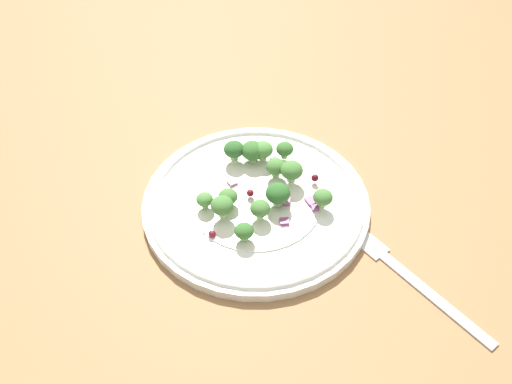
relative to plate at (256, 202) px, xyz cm
name	(u,v)px	position (x,y,z in cm)	size (l,w,h in cm)	color
ground_plane	(284,216)	(-2.79, 2.05, -1.86)	(180.00, 180.00, 2.00)	olive
plate	(256,202)	(0.00, 0.00, 0.00)	(27.70, 27.70, 1.70)	white
dressing_pool	(256,200)	(0.00, 0.00, 0.44)	(16.06, 16.06, 0.20)	white
broccoli_floret_0	(244,231)	(4.10, 4.94, 1.98)	(2.21, 2.21, 2.24)	#8EB77A
broccoli_floret_1	(279,195)	(-1.85, 2.27, 2.54)	(2.93, 2.93, 2.97)	#8EB77A
broccoli_floret_2	(276,167)	(-3.98, -2.27, 2.34)	(2.45, 2.45, 2.48)	#8EB77A
broccoli_floret_3	(234,150)	(-0.71, -7.39, 2.49)	(2.64, 2.64, 2.67)	#9EC684
broccoli_floret_4	(263,150)	(-4.00, -5.73, 2.39)	(2.57, 2.57, 2.60)	#ADD18E
broccoli_floret_5	(228,197)	(3.37, -0.73, 1.95)	(2.31, 2.31, 2.34)	#8EB77A
broccoli_floret_6	(250,152)	(-2.47, -6.29, 2.26)	(2.97, 2.97, 3.01)	#9EC684
broccoli_floret_7	(285,149)	(-6.61, -4.66, 2.28)	(2.21, 2.21, 2.24)	#8EB77A
broccoli_floret_8	(205,200)	(6.03, -1.61, 1.96)	(2.05, 2.05, 2.08)	#8EB77A
broccoli_floret_9	(260,209)	(1.01, 2.96, 2.26)	(2.36, 2.36, 2.39)	#ADD18E
broccoli_floret_10	(323,198)	(-6.39, 4.82, 2.22)	(2.33, 2.33, 2.36)	#9EC684
broccoli_floret_11	(292,171)	(-5.18, -0.48, 2.69)	(2.76, 2.76, 2.80)	#9EC684
broccoli_floret_12	(222,206)	(4.86, 0.84, 2.65)	(2.68, 2.68, 2.71)	#9EC684
cranberry_0	(212,234)	(7.12, 2.71, 0.82)	(0.88, 0.88, 0.88)	maroon
cranberry_1	(315,178)	(-7.81, 0.87, 1.39)	(0.90, 0.90, 0.90)	#4C0A14
cranberry_2	(250,193)	(0.44, -0.67, 1.26)	(0.90, 0.90, 0.90)	maroon
onion_bit_0	(232,183)	(1.36, -3.86, 0.64)	(1.20, 1.02, 0.58)	#A35B93
onion_bit_1	(275,160)	(-5.30, -4.90, 0.83)	(0.84, 0.99, 0.38)	#843D75
onion_bit_2	(315,208)	(-5.52, 4.68, 0.66)	(0.83, 0.83, 0.56)	#934C84
onion_bit_3	(286,202)	(-2.79, 2.34, 0.99)	(1.38, 1.18, 0.54)	#A35B93
onion_bit_4	(284,222)	(-1.21, 4.85, 0.70)	(1.08, 0.98, 0.47)	#843D75
onion_bit_5	(312,201)	(-5.84, 3.44, 0.69)	(1.37, 1.32, 0.37)	#934C84
fork	(414,280)	(-10.22, 17.86, -0.61)	(5.48, 18.58, 0.50)	silver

